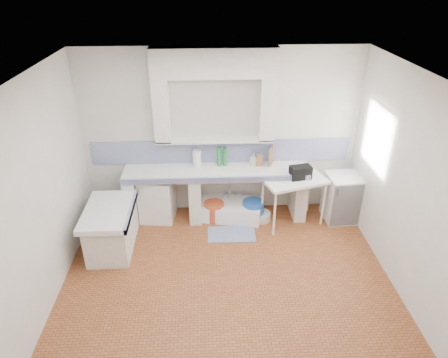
{
  "coord_description": "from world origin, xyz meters",
  "views": [
    {
      "loc": [
        -0.25,
        -4.1,
        3.84
      ],
      "look_at": [
        0.0,
        1.0,
        1.1
      ],
      "focal_mm": 32.02,
      "sensor_mm": 36.0,
      "label": 1
    }
  ],
  "objects_px": {
    "stove": "(158,198)",
    "fridge": "(342,198)",
    "side_table": "(293,201)",
    "sink": "(230,210)"
  },
  "relations": [
    {
      "from": "stove",
      "to": "sink",
      "type": "height_order",
      "value": "stove"
    },
    {
      "from": "stove",
      "to": "side_table",
      "type": "xyz_separation_m",
      "value": [
        2.24,
        -0.26,
        0.03
      ]
    },
    {
      "from": "side_table",
      "to": "fridge",
      "type": "height_order",
      "value": "fridge"
    },
    {
      "from": "fridge",
      "to": "side_table",
      "type": "bearing_deg",
      "value": -177.95
    },
    {
      "from": "stove",
      "to": "fridge",
      "type": "height_order",
      "value": "fridge"
    },
    {
      "from": "stove",
      "to": "sink",
      "type": "relative_size",
      "value": 0.74
    },
    {
      "from": "stove",
      "to": "fridge",
      "type": "bearing_deg",
      "value": 3.44
    },
    {
      "from": "stove",
      "to": "sink",
      "type": "xyz_separation_m",
      "value": [
        1.23,
        -0.04,
        -0.26
      ]
    },
    {
      "from": "stove",
      "to": "fridge",
      "type": "xyz_separation_m",
      "value": [
        3.09,
        -0.18,
        0.02
      ]
    },
    {
      "from": "side_table",
      "to": "fridge",
      "type": "relative_size",
      "value": 1.22
    }
  ]
}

